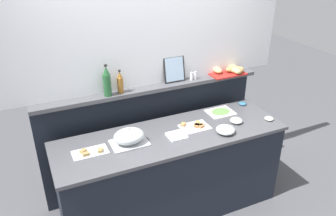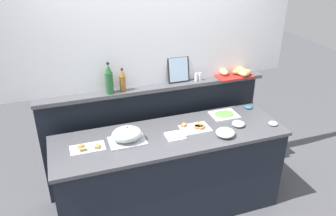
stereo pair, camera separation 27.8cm
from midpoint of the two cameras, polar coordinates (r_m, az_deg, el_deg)
name	(u,v)px [view 1 (the left image)]	position (r m, az deg, el deg)	size (l,w,h in m)	color
ground_plane	(151,176)	(4.26, -4.85, -11.41)	(12.00, 12.00, 0.00)	#4C4C51
buffet_counter	(171,173)	(3.53, -1.73, -10.97)	(2.27, 0.71, 0.93)	black
back_ledge_unit	(152,133)	(3.83, -4.86, -4.23)	(2.44, 0.22, 1.25)	black
upper_wall_panel	(148,19)	(3.38, -5.86, 14.70)	(3.04, 0.08, 1.35)	white
sandwich_platter_rear	(195,126)	(3.38, 2.28, -3.14)	(0.29, 0.21, 0.04)	white
sandwich_platter_side	(90,152)	(3.10, -15.53, -7.26)	(0.31, 0.17, 0.04)	silver
cold_cuts_platter	(221,112)	(3.68, 6.72, -0.71)	(0.28, 0.23, 0.02)	white
serving_cloche	(129,137)	(3.13, -9.12, -4.86)	(0.34, 0.24, 0.17)	#B7BABF
glass_bowl_large	(225,130)	(3.30, 7.27, -3.77)	(0.18, 0.18, 0.07)	silver
glass_bowl_medium	(236,121)	(3.50, 9.19, -2.18)	(0.13, 0.13, 0.05)	silver
condiment_bowl_dark	(269,119)	(3.62, 14.58, -1.78)	(0.09, 0.09, 0.03)	silver
condiment_bowl_red	(243,104)	(3.89, 10.47, 0.70)	(0.09, 0.09, 0.03)	teal
napkin_stack	(177,136)	(3.22, -1.02, -4.77)	(0.17, 0.17, 0.02)	white
vinegar_bottle_amber	(120,83)	(3.36, -10.43, 4.16)	(0.06, 0.06, 0.24)	#8E5B23
wine_bottle_green	(107,82)	(3.31, -12.63, 4.27)	(0.08, 0.08, 0.32)	#23562D
salt_shaker	(192,76)	(3.64, 1.80, 5.35)	(0.03, 0.03, 0.09)	white
pepper_shaker	(195,76)	(3.66, 2.42, 5.45)	(0.03, 0.03, 0.09)	white
bread_basket	(232,70)	(3.87, 8.68, 6.30)	(0.42, 0.28, 0.08)	#B2231E
framed_picture	(174,69)	(3.57, -1.17, 6.50)	(0.23, 0.07, 0.28)	black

